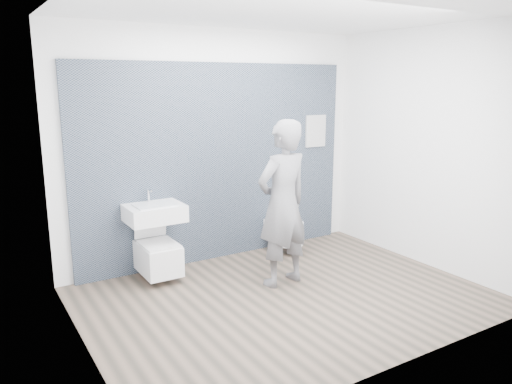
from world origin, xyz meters
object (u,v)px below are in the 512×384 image
toilet_rounded (286,231)px  visitor (283,204)px  toilet_square (158,256)px  washbasin (155,213)px

toilet_rounded → visitor: visitor is taller
toilet_square → toilet_rounded: toilet_square is taller
washbasin → toilet_square: 0.49m
visitor → toilet_square: bearing=-44.5°
washbasin → toilet_rounded: bearing=-1.6°
toilet_square → toilet_rounded: 1.74m
toilet_rounded → visitor: size_ratio=0.31×
visitor → washbasin: bearing=-46.0°
washbasin → visitor: size_ratio=0.34×
toilet_square → toilet_rounded: bearing=-0.1°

